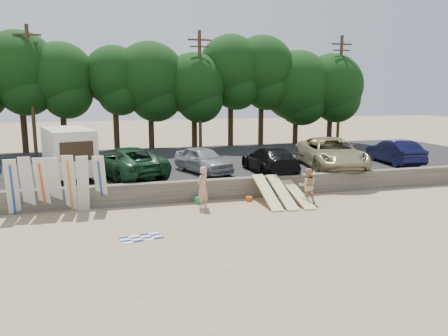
# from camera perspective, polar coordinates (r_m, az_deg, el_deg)

# --- Properties ---
(ground) EXTENTS (120.00, 120.00, 0.00)m
(ground) POSITION_cam_1_polar(r_m,az_deg,el_deg) (18.82, 1.51, -6.24)
(ground) COLOR tan
(ground) RESTS_ON ground
(seawall) EXTENTS (44.00, 0.50, 1.00)m
(seawall) POSITION_cam_1_polar(r_m,az_deg,el_deg) (21.48, -0.82, -2.77)
(seawall) COLOR #6B6356
(seawall) RESTS_ON ground
(parking_lot) EXTENTS (44.00, 14.50, 0.70)m
(parking_lot) POSITION_cam_1_polar(r_m,az_deg,el_deg) (28.69, -4.61, 0.21)
(parking_lot) COLOR #282828
(parking_lot) RESTS_ON ground
(treeline) EXTENTS (33.35, 6.23, 9.03)m
(treeline) POSITION_cam_1_polar(r_m,az_deg,el_deg) (35.26, -5.98, 11.75)
(treeline) COLOR #382616
(treeline) RESTS_ON parking_lot
(utility_poles) EXTENTS (25.80, 0.26, 9.00)m
(utility_poles) POSITION_cam_1_polar(r_m,az_deg,el_deg) (34.04, -3.16, 10.39)
(utility_poles) COLOR #473321
(utility_poles) RESTS_ON parking_lot
(box_trailer) EXTENTS (3.15, 4.52, 2.64)m
(box_trailer) POSITION_cam_1_polar(r_m,az_deg,el_deg) (24.10, -19.62, 2.12)
(box_trailer) COLOR beige
(box_trailer) RESTS_ON parking_lot
(car_1) EXTENTS (4.68, 6.39, 1.61)m
(car_1) POSITION_cam_1_polar(r_m,az_deg,el_deg) (23.91, -12.81, 0.77)
(car_1) COLOR #153A1D
(car_1) RESTS_ON parking_lot
(car_2) EXTENTS (3.06, 4.56, 1.44)m
(car_2) POSITION_cam_1_polar(r_m,az_deg,el_deg) (24.60, -2.76, 1.08)
(car_2) COLOR gray
(car_2) RESTS_ON parking_lot
(car_3) EXTENTS (2.11, 5.01, 1.44)m
(car_3) POSITION_cam_1_polar(r_m,az_deg,el_deg) (24.70, 5.98, 1.07)
(car_3) COLOR black
(car_3) RESTS_ON parking_lot
(car_4) EXTENTS (4.19, 6.94, 1.80)m
(car_4) POSITION_cam_1_polar(r_m,az_deg,el_deg) (26.62, 13.80, 1.88)
(car_4) COLOR #968F5F
(car_4) RESTS_ON parking_lot
(car_5) EXTENTS (1.98, 4.70, 1.51)m
(car_5) POSITION_cam_1_polar(r_m,az_deg,el_deg) (29.51, 21.39, 1.98)
(car_5) COLOR black
(car_5) RESTS_ON parking_lot
(surfboard_upright_0) EXTENTS (0.57, 0.83, 2.51)m
(surfboard_upright_0) POSITION_cam_1_polar(r_m,az_deg,el_deg) (20.47, -25.92, -2.30)
(surfboard_upright_0) COLOR silver
(surfboard_upright_0) RESTS_ON ground
(surfboard_upright_1) EXTENTS (0.55, 0.65, 2.55)m
(surfboard_upright_1) POSITION_cam_1_polar(r_m,az_deg,el_deg) (20.52, -24.28, -2.08)
(surfboard_upright_1) COLOR silver
(surfboard_upright_1) RESTS_ON ground
(surfboard_upright_2) EXTENTS (0.60, 0.84, 2.51)m
(surfboard_upright_2) POSITION_cam_1_polar(r_m,az_deg,el_deg) (20.39, -22.62, -2.10)
(surfboard_upright_2) COLOR silver
(surfboard_upright_2) RESTS_ON ground
(surfboard_upright_3) EXTENTS (0.61, 0.89, 2.50)m
(surfboard_upright_3) POSITION_cam_1_polar(r_m,az_deg,el_deg) (20.36, -21.20, -2.04)
(surfboard_upright_3) COLOR silver
(surfboard_upright_3) RESTS_ON ground
(surfboard_upright_4) EXTENTS (0.57, 0.63, 2.56)m
(surfboard_upright_4) POSITION_cam_1_polar(r_m,az_deg,el_deg) (20.27, -19.49, -1.90)
(surfboard_upright_4) COLOR silver
(surfboard_upright_4) RESTS_ON ground
(surfboard_upright_5) EXTENTS (0.55, 0.73, 2.54)m
(surfboard_upright_5) POSITION_cam_1_polar(r_m,az_deg,el_deg) (20.09, -17.95, -1.95)
(surfboard_upright_5) COLOR silver
(surfboard_upright_5) RESTS_ON ground
(surfboard_upright_6) EXTENTS (0.63, 0.92, 2.49)m
(surfboard_upright_6) POSITION_cam_1_polar(r_m,az_deg,el_deg) (20.28, -15.81, -1.78)
(surfboard_upright_6) COLOR silver
(surfboard_upright_6) RESTS_ON ground
(surfboard_low_0) EXTENTS (0.56, 2.81, 1.17)m
(surfboard_low_0) POSITION_cam_1_polar(r_m,az_deg,el_deg) (20.60, 5.65, -3.14)
(surfboard_low_0) COLOR beige
(surfboard_low_0) RESTS_ON ground
(surfboard_low_1) EXTENTS (0.56, 2.83, 1.13)m
(surfboard_low_1) POSITION_cam_1_polar(r_m,az_deg,el_deg) (20.80, 7.56, -3.11)
(surfboard_low_1) COLOR beige
(surfboard_low_1) RESTS_ON ground
(surfboard_low_2) EXTENTS (0.56, 2.92, 0.82)m
(surfboard_low_2) POSITION_cam_1_polar(r_m,az_deg,el_deg) (21.14, 9.59, -3.37)
(surfboard_low_2) COLOR beige
(surfboard_low_2) RESTS_ON ground
(beachgoer_a) EXTENTS (0.83, 0.82, 1.93)m
(beachgoer_a) POSITION_cam_1_polar(r_m,az_deg,el_deg) (19.79, -2.81, -2.53)
(beachgoer_a) COLOR tan
(beachgoer_a) RESTS_ON ground
(beachgoer_b) EXTENTS (0.97, 0.84, 1.70)m
(beachgoer_b) POSITION_cam_1_polar(r_m,az_deg,el_deg) (20.99, 10.85, -2.29)
(beachgoer_b) COLOR tan
(beachgoer_b) RESTS_ON ground
(cooler) EXTENTS (0.47, 0.42, 0.32)m
(cooler) POSITION_cam_1_polar(r_m,az_deg,el_deg) (20.76, -3.25, -4.21)
(cooler) COLOR green
(cooler) RESTS_ON ground
(gear_bag) EXTENTS (0.35, 0.32, 0.22)m
(gear_bag) POSITION_cam_1_polar(r_m,az_deg,el_deg) (21.21, 3.28, -4.04)
(gear_bag) COLOR #CA5117
(gear_bag) RESTS_ON ground
(beach_towel) EXTENTS (1.76, 1.76, 0.00)m
(beach_towel) POSITION_cam_1_polar(r_m,az_deg,el_deg) (16.37, -10.76, -8.95)
(beach_towel) COLOR white
(beach_towel) RESTS_ON ground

